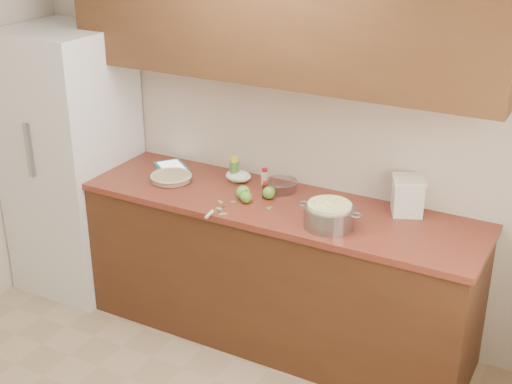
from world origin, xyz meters
The scene contains 23 objects.
room_shell centered at (0.00, 0.00, 1.30)m, with size 3.60×3.60×3.60m.
counter_run centered at (0.00, 1.48, 0.46)m, with size 2.64×0.68×0.92m.
upper_cabinets centered at (0.00, 1.63, 1.95)m, with size 2.60×0.34×0.70m, color #513118.
fridge centered at (-1.44, 1.44, 0.90)m, with size 0.70×0.70×1.80m, color silver.
pie centered at (-0.63, 1.45, 0.94)m, with size 0.27×0.27×0.04m.
colander centered at (0.49, 1.33, 0.99)m, with size 0.37×0.27×0.14m.
flour_canister centered at (0.81, 1.69, 1.03)m, with size 0.23×0.23×0.22m.
tablet centered at (-0.76, 1.63, 0.93)m, with size 0.29×0.28×0.02m.
paring_knife centered at (-0.15, 1.14, 0.93)m, with size 0.05×0.19×0.02m.
lemon_bottle centered at (-0.28, 1.63, 1.00)m, with size 0.06×0.06×0.16m.
cinnamon_shaker centered at (-0.09, 1.67, 0.97)m, with size 0.04×0.04×0.11m.
vanilla_bottle centered at (0.00, 1.51, 0.97)m, with size 0.03×0.03×0.10m.
mixing_bowl centered at (0.05, 1.63, 0.96)m, with size 0.19×0.19×0.07m.
paper_towel centered at (-0.26, 1.64, 0.95)m, with size 0.17×0.14×0.07m, color white.
apple_left centered at (-0.10, 1.41, 0.96)m, with size 0.09×0.09×0.10m.
apple_center centered at (0.03, 1.50, 0.96)m, with size 0.08×0.08×0.09m.
apple_front centered at (-0.06, 1.38, 0.96)m, with size 0.07×0.07×0.08m.
peel_a centered at (0.10, 1.38, 0.92)m, with size 0.04×0.02×0.00m, color #88AE54.
peel_b centered at (-0.09, 1.18, 0.92)m, with size 0.04×0.02×0.00m, color #88AE54.
peel_c centered at (0.09, 1.39, 0.92)m, with size 0.04×0.01×0.00m, color #88AE54.
peel_d centered at (-0.15, 1.23, 0.92)m, with size 0.04×0.02×0.00m, color #88AE54.
peel_e centered at (-0.13, 1.35, 0.92)m, with size 0.03×0.01×0.00m, color #88AE54.
peel_f centered at (-0.19, 1.32, 0.92)m, with size 0.04×0.02×0.00m, color #88AE54.
Camera 1 is at (1.81, -1.91, 2.64)m, focal length 50.00 mm.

